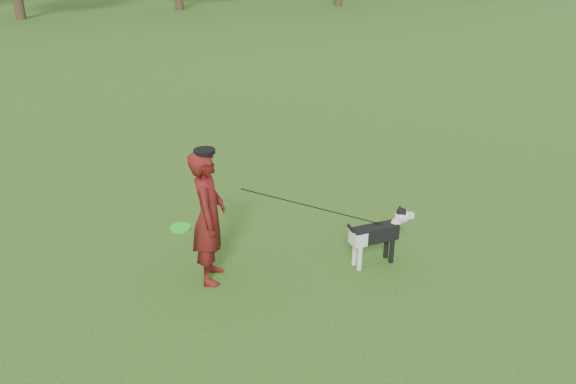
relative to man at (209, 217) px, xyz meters
name	(u,v)px	position (x,y,z in m)	size (l,w,h in m)	color
ground	(310,247)	(1.35, 0.21, -0.80)	(120.00, 120.00, 0.00)	#285116
man	(209,217)	(0.00, 0.00, 0.00)	(0.58, 0.38, 1.59)	#570C15
dog	(380,231)	(1.97, -0.43, -0.37)	(0.93, 0.19, 0.71)	black
man_held_items	(317,208)	(1.23, -0.24, 0.00)	(2.56, 0.55, 1.13)	#1FE71D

